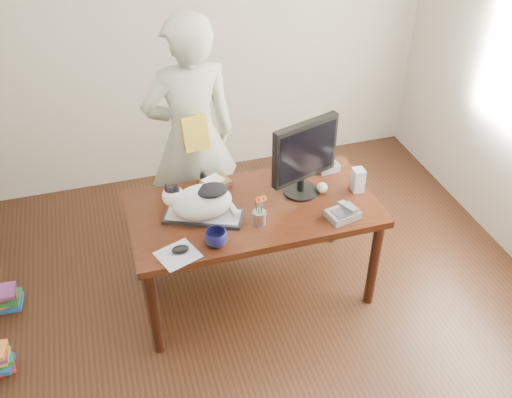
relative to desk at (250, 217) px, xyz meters
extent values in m
plane|color=black|center=(0.00, -0.68, -0.60)|extent=(4.50, 4.50, 0.00)
plane|color=beige|center=(0.00, 1.57, 0.75)|extent=(4.00, 0.00, 4.00)
cube|color=black|center=(0.00, -0.08, 0.12)|extent=(1.60, 0.80, 0.05)
cylinder|color=black|center=(-0.74, -0.42, -0.25)|extent=(0.07, 0.07, 0.70)
cylinder|color=black|center=(0.74, -0.42, -0.25)|extent=(0.07, 0.07, 0.70)
cylinder|color=black|center=(-0.74, 0.26, -0.25)|extent=(0.07, 0.07, 0.70)
cylinder|color=black|center=(0.74, 0.26, -0.25)|extent=(0.07, 0.07, 0.70)
cube|color=black|center=(0.00, 0.28, -0.20)|extent=(1.45, 0.03, 0.50)
cube|color=black|center=(-0.34, -0.10, 0.16)|extent=(0.53, 0.37, 0.02)
cube|color=#AFAFB4|center=(-0.34, -0.10, 0.17)|extent=(0.48, 0.33, 0.01)
ellipsoid|color=silver|center=(-0.34, -0.10, 0.27)|extent=(0.43, 0.36, 0.23)
ellipsoid|color=silver|center=(-0.51, -0.05, 0.32)|extent=(0.18, 0.17, 0.13)
ellipsoid|color=black|center=(-0.51, -0.05, 0.36)|extent=(0.12, 0.12, 0.05)
cone|color=black|center=(-0.54, -0.05, 0.39)|extent=(0.08, 0.07, 0.08)
cone|color=black|center=(-0.48, -0.07, 0.39)|extent=(0.08, 0.08, 0.08)
ellipsoid|color=black|center=(-0.28, -0.13, 0.37)|extent=(0.24, 0.22, 0.05)
cylinder|color=silver|center=(-0.15, -0.12, 0.20)|extent=(0.06, 0.16, 0.05)
cylinder|color=black|center=(0.34, -0.01, 0.16)|extent=(0.29, 0.29, 0.02)
cylinder|color=black|center=(0.34, -0.01, 0.22)|extent=(0.06, 0.06, 0.11)
cube|color=black|center=(0.35, -0.03, 0.48)|extent=(0.47, 0.20, 0.40)
cube|color=black|center=(0.36, -0.06, 0.48)|extent=(0.42, 0.14, 0.34)
cylinder|color=#9C9CA2|center=(-0.02, -0.25, 0.19)|extent=(0.08, 0.08, 0.09)
cylinder|color=black|center=(-0.03, -0.24, 0.27)|extent=(0.03, 0.03, 0.14)
cylinder|color=#0C4AB2|center=(0.00, -0.26, 0.27)|extent=(0.02, 0.03, 0.14)
cylinder|color=maroon|center=(-0.02, -0.23, 0.27)|extent=(0.01, 0.04, 0.14)
cylinder|color=#17732C|center=(-0.02, -0.26, 0.27)|extent=(0.02, 0.03, 0.14)
cylinder|color=#9FA0A4|center=(-0.01, -0.25, 0.28)|extent=(0.01, 0.02, 0.10)
cylinder|color=#9FA0A4|center=(0.00, -0.25, 0.28)|extent=(0.01, 0.02, 0.10)
torus|color=#FF620D|center=(-0.02, -0.25, 0.34)|extent=(0.04, 0.02, 0.04)
torus|color=#FF620D|center=(0.01, -0.25, 0.34)|extent=(0.04, 0.02, 0.04)
cube|color=#A9ACB5|center=(-0.55, -0.39, 0.15)|extent=(0.28, 0.27, 0.01)
ellipsoid|color=black|center=(-0.53, -0.37, 0.17)|extent=(0.12, 0.10, 0.04)
imported|color=#0E0F38|center=(-0.32, -0.37, 0.20)|extent=(0.17, 0.17, 0.11)
cube|color=#5D5D61|center=(0.51, -0.34, 0.17)|extent=(0.22, 0.18, 0.05)
cube|color=#404042|center=(0.48, -0.36, 0.20)|extent=(0.09, 0.11, 0.01)
cube|color=#9FA0A4|center=(0.55, -0.32, 0.21)|extent=(0.08, 0.17, 0.06)
cube|color=#A8A8AB|center=(0.71, -0.10, 0.23)|extent=(0.08, 0.08, 0.16)
sphere|color=beige|center=(0.48, -0.06, 0.18)|extent=(0.07, 0.07, 0.07)
cube|color=#501517|center=(-0.19, 0.20, 0.16)|extent=(0.24, 0.21, 0.03)
cube|color=brown|center=(-0.18, 0.20, 0.19)|extent=(0.21, 0.18, 0.03)
cube|color=white|center=(-0.20, 0.20, 0.21)|extent=(0.16, 0.15, 0.02)
cube|color=#5D5D61|center=(0.61, 0.22, 0.17)|extent=(0.17, 0.21, 0.05)
cube|color=#404042|center=(0.62, 0.19, 0.20)|extent=(0.11, 0.11, 0.01)
imported|color=silver|center=(-0.26, 0.61, 0.32)|extent=(0.71, 0.51, 1.83)
cube|color=gold|center=(-0.26, 0.44, 0.45)|extent=(0.18, 0.12, 0.24)
cube|color=#1A519F|center=(-1.72, 0.27, -0.59)|extent=(0.25, 0.19, 0.03)
cube|color=orange|center=(-1.73, 0.28, -0.55)|extent=(0.22, 0.19, 0.03)
cube|color=#227231|center=(-1.71, 0.27, -0.52)|extent=(0.24, 0.19, 0.03)
cube|color=red|center=(-1.72, 0.28, -0.49)|extent=(0.21, 0.16, 0.03)
camera|label=1|loc=(-0.83, -2.87, 2.40)|focal=40.00mm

